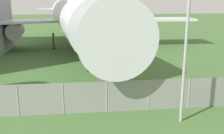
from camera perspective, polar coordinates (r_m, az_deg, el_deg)
The scene contains 3 objects.
perimeter_fence at distance 16.05m, azimuth 7.95°, elevation -6.06°, with size 56.07×0.07×1.92m.
airplane at distance 35.09m, azimuth -8.29°, elevation 10.84°, with size 34.82×43.85×13.61m.
light_mast at distance 13.92m, azimuth 16.16°, elevation 9.74°, with size 0.44×0.44×9.27m.
Camera 1 is at (-3.95, -3.93, 6.55)m, focal length 42.00 mm.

